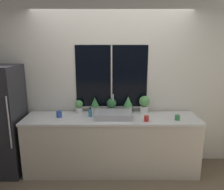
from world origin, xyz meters
TOP-DOWN VIEW (x-y plane):
  - ground_plane at (0.00, 0.00)m, footprint 14.00×14.00m
  - wall_back at (0.00, 0.66)m, footprint 8.00×0.09m
  - counter at (0.00, 0.30)m, footprint 2.66×0.62m
  - sink at (0.02, 0.29)m, footprint 0.55×0.42m
  - potted_plant_far_left at (-0.53, 0.53)m, footprint 0.12×0.12m
  - potted_plant_left at (-0.27, 0.53)m, footprint 0.14×0.14m
  - potted_plant_center at (0.00, 0.53)m, footprint 0.15×0.15m
  - potted_plant_right at (0.27, 0.53)m, footprint 0.15×0.15m
  - potted_plant_far_right at (0.53, 0.53)m, footprint 0.17×0.17m
  - soap_bottle at (-0.33, 0.33)m, footprint 0.05×0.05m
  - mug_green at (0.97, 0.17)m, footprint 0.07×0.07m
  - mug_blue at (-0.80, 0.30)m, footprint 0.09×0.09m
  - mug_red at (0.51, 0.12)m, footprint 0.07×0.07m

SIDE VIEW (x-z plane):
  - ground_plane at x=0.00m, z-range 0.00..0.00m
  - counter at x=0.00m, z-range 0.00..0.89m
  - mug_green at x=0.97m, z-range 0.89..0.97m
  - mug_red at x=0.51m, z-range 0.89..0.97m
  - sink at x=0.02m, z-range 0.78..1.09m
  - mug_blue at x=-0.80m, z-range 0.89..0.99m
  - soap_bottle at x=-0.33m, z-range 0.88..1.02m
  - potted_plant_far_left at x=-0.53m, z-range 0.89..1.10m
  - potted_plant_center at x=0.00m, z-range 0.90..1.14m
  - potted_plant_left at x=-0.27m, z-range 0.90..1.16m
  - potted_plant_right at x=0.27m, z-range 0.90..1.18m
  - potted_plant_far_right at x=0.53m, z-range 0.91..1.19m
  - wall_back at x=0.00m, z-range 0.00..2.70m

